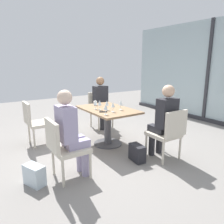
{
  "coord_description": "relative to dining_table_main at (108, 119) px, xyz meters",
  "views": [
    {
      "loc": [
        3.4,
        -2.13,
        1.62
      ],
      "look_at": [
        0.0,
        0.1,
        0.65
      ],
      "focal_mm": 34.04,
      "sensor_mm": 36.0,
      "label": 1
    }
  ],
  "objects": [
    {
      "name": "ground_plane",
      "position": [
        0.0,
        0.0,
        -0.53
      ],
      "size": [
        12.0,
        12.0,
        0.0
      ],
      "primitive_type": "plane",
      "color": "gray"
    },
    {
      "name": "window_wall_backdrop",
      "position": [
        0.0,
        3.2,
        0.68
      ],
      "size": [
        5.41,
        0.1,
        2.7
      ],
      "color": "#A3B7BC",
      "rests_on": "ground_plane"
    },
    {
      "name": "dining_table_main",
      "position": [
        0.0,
        0.0,
        0.0
      ],
      "size": [
        1.23,
        0.81,
        0.73
      ],
      "color": "#997551",
      "rests_on": "ground_plane"
    },
    {
      "name": "chair_far_right",
      "position": [
        1.13,
        0.47,
        -0.04
      ],
      "size": [
        0.5,
        0.46,
        0.87
      ],
      "color": "beige",
      "rests_on": "ground_plane"
    },
    {
      "name": "chair_front_right",
      "position": [
        0.76,
        -1.19,
        -0.04
      ],
      "size": [
        0.46,
        0.5,
        0.87
      ],
      "color": "beige",
      "rests_on": "ground_plane"
    },
    {
      "name": "chair_far_left",
      "position": [
        -1.13,
        0.47,
        -0.04
      ],
      "size": [
        0.5,
        0.46,
        0.87
      ],
      "color": "beige",
      "rests_on": "ground_plane"
    },
    {
      "name": "chair_front_left",
      "position": [
        -0.76,
        -1.19,
        -0.04
      ],
      "size": [
        0.46,
        0.5,
        0.87
      ],
      "color": "beige",
      "rests_on": "ground_plane"
    },
    {
      "name": "person_far_right",
      "position": [
        1.02,
        0.47,
        0.17
      ],
      "size": [
        0.39,
        0.34,
        1.26
      ],
      "color": "#28282D",
      "rests_on": "ground_plane"
    },
    {
      "name": "person_front_right",
      "position": [
        0.76,
        -1.08,
        0.17
      ],
      "size": [
        0.34,
        0.39,
        1.26
      ],
      "color": "#9E93B7",
      "rests_on": "ground_plane"
    },
    {
      "name": "person_far_left",
      "position": [
        -1.02,
        0.47,
        0.17
      ],
      "size": [
        0.39,
        0.34,
        1.26
      ],
      "color": "#28282D",
      "rests_on": "ground_plane"
    },
    {
      "name": "wine_glass_0",
      "position": [
        0.39,
        -0.29,
        0.33
      ],
      "size": [
        0.07,
        0.07,
        0.18
      ],
      "color": "silver",
      "rests_on": "dining_table_main"
    },
    {
      "name": "wine_glass_1",
      "position": [
        0.1,
        -0.08,
        0.33
      ],
      "size": [
        0.07,
        0.07,
        0.18
      ],
      "color": "silver",
      "rests_on": "dining_table_main"
    },
    {
      "name": "wine_glass_2",
      "position": [
        0.01,
        -0.18,
        0.33
      ],
      "size": [
        0.07,
        0.07,
        0.18
      ],
      "color": "silver",
      "rests_on": "dining_table_main"
    },
    {
      "name": "wine_glass_3",
      "position": [
        -0.09,
        -0.22,
        0.33
      ],
      "size": [
        0.07,
        0.07,
        0.18
      ],
      "color": "silver",
      "rests_on": "dining_table_main"
    },
    {
      "name": "wine_glass_4",
      "position": [
        0.23,
        0.15,
        0.33
      ],
      "size": [
        0.07,
        0.07,
        0.18
      ],
      "color": "silver",
      "rests_on": "dining_table_main"
    },
    {
      "name": "wine_glass_5",
      "position": [
        0.29,
        -0.07,
        0.33
      ],
      "size": [
        0.07,
        0.07,
        0.18
      ],
      "color": "silver",
      "rests_on": "dining_table_main"
    },
    {
      "name": "coffee_cup",
      "position": [
        -0.41,
        -0.05,
        0.24
      ],
      "size": [
        0.08,
        0.08,
        0.09
      ],
      "primitive_type": "cylinder",
      "color": "white",
      "rests_on": "dining_table_main"
    },
    {
      "name": "cell_phone_on_table",
      "position": [
        0.2,
        -0.22,
        0.2
      ],
      "size": [
        0.13,
        0.16,
        0.01
      ],
      "primitive_type": "cube",
      "rotation": [
        0.0,
        0.0,
        -0.46
      ],
      "color": "black",
      "rests_on": "dining_table_main"
    },
    {
      "name": "handbag_0",
      "position": [
        0.9,
        0.01,
        -0.39
      ],
      "size": [
        0.32,
        0.19,
        0.28
      ],
      "primitive_type": "cube",
      "rotation": [
        0.0,
        0.0,
        -0.11
      ],
      "color": "#232328",
      "rests_on": "ground_plane"
    },
    {
      "name": "handbag_1",
      "position": [
        0.69,
        -1.59,
        -0.39
      ],
      "size": [
        0.34,
        0.26,
        0.28
      ],
      "primitive_type": "cube",
      "rotation": [
        0.0,
        0.0,
        0.39
      ],
      "color": "silver",
      "rests_on": "ground_plane"
    }
  ]
}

